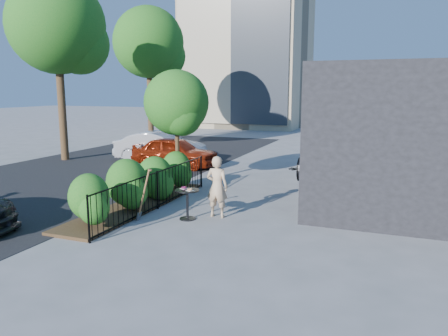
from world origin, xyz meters
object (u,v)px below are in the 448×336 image
at_px(car_red, 175,152).
at_px(woman, 217,187).
at_px(street_tree_near, 57,31).
at_px(street_tree_far, 149,47).
at_px(shovel, 143,198).
at_px(cafe_table, 187,199).
at_px(car_silver, 161,147).
at_px(patio_tree, 178,107).

bearing_deg(car_red, woman, -143.58).
distance_m(street_tree_near, woman, 12.99).
distance_m(street_tree_far, shovel, 18.22).
height_order(woman, car_red, woman).
relative_size(street_tree_near, cafe_table, 9.78).
height_order(street_tree_near, car_silver, street_tree_near).
bearing_deg(street_tree_far, shovel, -60.14).
xyz_separation_m(street_tree_near, car_silver, (4.49, 1.22, -5.22)).
relative_size(patio_tree, car_red, 1.03).
distance_m(woman, car_red, 7.84).
bearing_deg(car_red, shovel, -157.55).
distance_m(car_red, car_silver, 1.54).
bearing_deg(shovel, patio_tree, 104.04).
height_order(patio_tree, shovel, patio_tree).
xyz_separation_m(patio_tree, car_red, (-1.98, 3.50, -2.11)).
bearing_deg(woman, shovel, 33.42).
distance_m(cafe_table, car_red, 7.91).
xyz_separation_m(shovel, car_silver, (-4.19, 8.34, 0.07)).
relative_size(car_red, car_silver, 0.91).
bearing_deg(cafe_table, street_tree_near, 145.84).
bearing_deg(patio_tree, woman, -47.77).
bearing_deg(car_red, street_tree_far, 37.30).
height_order(street_tree_near, street_tree_far, same).
height_order(street_tree_near, cafe_table, street_tree_near).
distance_m(patio_tree, car_red, 4.54).
relative_size(woman, shovel, 1.16).
distance_m(patio_tree, shovel, 4.57).
relative_size(street_tree_far, cafe_table, 9.78).
xyz_separation_m(patio_tree, shovel, (0.98, -3.92, -2.14)).
relative_size(patio_tree, street_tree_near, 0.48).
relative_size(cafe_table, shovel, 0.60).
bearing_deg(cafe_table, woman, 37.80).
distance_m(woman, car_silver, 9.31).
xyz_separation_m(patio_tree, car_silver, (-3.21, 4.42, -2.07)).
height_order(woman, shovel, woman).
bearing_deg(street_tree_near, shovel, -39.35).
bearing_deg(cafe_table, car_silver, 123.61).
bearing_deg(car_red, car_silver, 53.84).
bearing_deg(street_tree_near, patio_tree, -22.57).
height_order(patio_tree, woman, patio_tree).
height_order(street_tree_near, woman, street_tree_near).
height_order(cafe_table, shovel, shovel).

